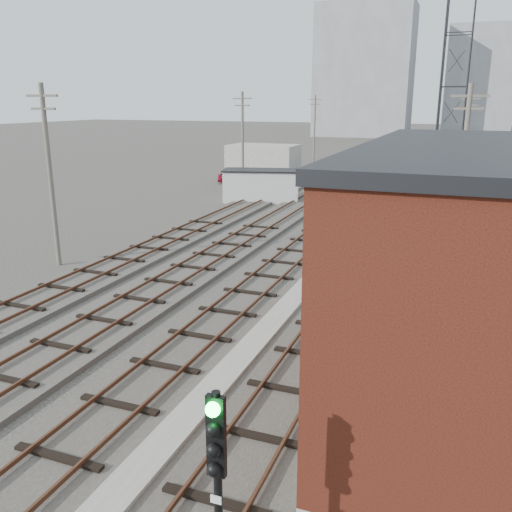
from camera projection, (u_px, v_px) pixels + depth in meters
The scene contains 23 objects.
ground at pixel (399, 178), 59.60m from camera, with size 320.00×320.00×0.00m, color #282621.
track_right at pixel (400, 215), 39.86m from camera, with size 3.20×90.00×0.39m.
track_mid_right at pixel (346, 211), 41.24m from camera, with size 3.20×90.00×0.39m.
track_mid_left at pixel (296, 207), 42.61m from camera, with size 3.20×90.00×0.39m.
track_left at pixel (249, 204), 43.99m from camera, with size 3.20×90.00×0.39m.
platform_curb at pixel (250, 350), 18.10m from camera, with size 0.90×28.00×0.26m, color gray.
brick_building at pixel (491, 297), 12.93m from camera, with size 6.54×12.20×7.22m.
lattice_tower at pixel (451, 112), 33.20m from camera, with size 1.60×1.60×15.00m.
utility_pole_left_a at pixel (50, 172), 26.68m from camera, with size 1.80×0.24×9.00m.
utility_pole_left_b at pixel (243, 140), 49.12m from camera, with size 1.80×0.24×9.00m.
utility_pole_left_c at pixel (314, 128), 71.57m from camera, with size 1.80×0.24×9.00m.
utility_pole_right_a at pixel (462, 170), 27.32m from camera, with size 1.80×0.24×9.00m.
utility_pole_right_b at pixel (467, 136), 54.25m from camera, with size 1.80×0.24×9.00m.
apartment_left at pixel (364, 72), 129.02m from camera, with size 22.00×14.00×30.00m, color gray.
apartment_right at pixel (480, 81), 134.08m from camera, with size 16.00×12.00×26.00m, color gray.
shed_left at pixel (263, 158), 64.67m from camera, with size 8.00×5.00×3.20m, color gray.
shed_right at pixel (487, 155), 64.93m from camera, with size 6.00×6.00×4.00m, color gray.
signal_mast at pixel (217, 499), 7.90m from camera, with size 0.40×0.42×4.28m.
switch_stand at pixel (338, 211), 38.72m from camera, with size 0.32×0.32×1.33m.
site_trailer at pixel (261, 185), 45.42m from camera, with size 6.88×4.32×2.69m.
car_red at pixel (237, 177), 55.59m from camera, with size 1.61×3.99×1.36m, color maroon.
car_silver at pixel (245, 175), 57.53m from camera, with size 1.34×3.86×1.27m, color #9FA0A6.
car_grey at pixel (254, 178), 55.50m from camera, with size 1.71×4.21×1.22m, color slate.
Camera 1 is at (6.60, -1.37, 8.12)m, focal length 38.00 mm.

